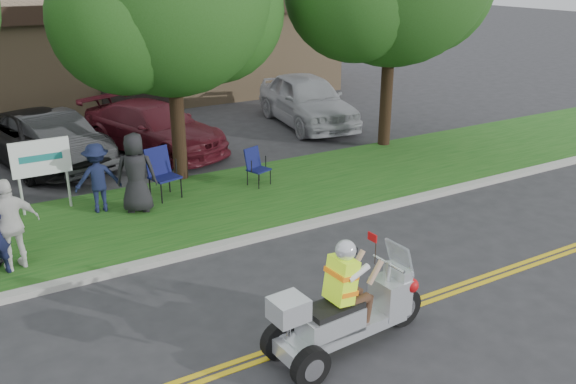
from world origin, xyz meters
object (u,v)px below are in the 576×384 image
parked_car_left (55,140)px  parked_car_far_right (307,100)px  spectator_adult_right (11,225)px  parked_car_mid (43,139)px  trike_scooter (345,313)px  parked_car_right (154,128)px  lawn_chair_b (256,164)px  lawn_chair_a (161,170)px

parked_car_left → parked_car_far_right: 8.43m
spectator_adult_right → parked_car_mid: size_ratio=0.33×
trike_scooter → parked_car_right: 11.11m
parked_car_right → parked_car_left: bearing=154.8°
trike_scooter → spectator_adult_right: bearing=123.2°
spectator_adult_right → parked_car_left: size_ratio=0.40×
spectator_adult_right → parked_car_mid: (1.63, 6.52, -0.24)m
parked_car_left → parked_car_far_right: size_ratio=0.84×
trike_scooter → lawn_chair_b: 7.05m
lawn_chair_a → parked_car_left: size_ratio=0.27×
spectator_adult_right → parked_car_left: 6.49m
spectator_adult_right → parked_car_far_right: bearing=-159.6°
parked_car_far_right → parked_car_mid: bearing=-171.5°
lawn_chair_b → spectator_adult_right: (-5.83, -1.78, 0.34)m
lawn_chair_a → parked_car_far_right: 8.09m
trike_scooter → spectator_adult_right: spectator_adult_right is taller
spectator_adult_right → parked_car_far_right: 12.20m
lawn_chair_a → parked_car_right: bearing=60.4°
lawn_chair_b → parked_car_right: bearing=86.0°
trike_scooter → spectator_adult_right: 6.25m
lawn_chair_a → parked_car_mid: size_ratio=0.23×
lawn_chair_a → parked_car_far_right: parked_car_far_right is taller
parked_car_far_right → parked_car_left: bearing=-169.3°
lawn_chair_b → trike_scooter: bearing=-125.8°
lawn_chair_b → spectator_adult_right: bearing=178.2°
trike_scooter → parked_car_far_right: (6.53, 11.49, 0.25)m
lawn_chair_b → parked_car_right: parked_car_right is taller
spectator_adult_right → parked_car_far_right: spectator_adult_right is taller
lawn_chair_b → parked_car_mid: size_ratio=0.18×
trike_scooter → spectator_adult_right: size_ratio=1.59×
trike_scooter → lawn_chair_a: trike_scooter is taller
trike_scooter → parked_car_mid: trike_scooter is taller
lawn_chair_a → lawn_chair_b: 2.34m
lawn_chair_b → parked_car_far_right: parked_car_far_right is taller
trike_scooter → parked_car_far_right: 13.22m
parked_car_mid → parked_car_right: (3.05, -0.42, 0.00)m
trike_scooter → parked_car_right: bearing=81.3°
spectator_adult_right → parked_car_left: spectator_adult_right is taller
parked_car_right → parked_car_far_right: size_ratio=0.97×
trike_scooter → lawn_chair_a: 7.11m
trike_scooter → parked_car_mid: size_ratio=0.52×
lawn_chair_a → parked_car_left: (-1.63, 4.07, -0.06)m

